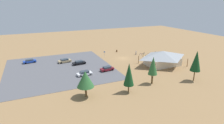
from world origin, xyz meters
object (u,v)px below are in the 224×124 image
at_px(bicycle_red_near_porch, 161,56).
at_px(visitor_by_pavilion, 136,52).
at_px(bicycle_silver_front_row, 159,54).
at_px(car_maroon_end_stall, 107,69).
at_px(car_tan_far_end, 65,61).
at_px(car_black_front_row, 79,63).
at_px(pine_midwest, 129,74).
at_px(bicycle_green_by_bin, 163,55).
at_px(bicycle_blue_back_row, 154,53).
at_px(visitor_at_bikes, 155,54).
at_px(bicycle_white_yard_front, 144,53).
at_px(bicycle_red_yard_left, 150,56).
at_px(car_blue_by_curb, 30,61).
at_px(pine_east, 85,79).
at_px(bicycle_black_edge_south, 170,54).
at_px(trash_bin, 117,51).
at_px(bicycle_purple_near_sign, 141,54).
at_px(bicycle_yellow_lone_west, 144,56).
at_px(bicycle_orange_yard_center, 149,54).
at_px(bicycle_teal_mid_cluster, 162,54).
at_px(car_white_mid_lot, 85,73).
at_px(pine_far_west, 196,61).
at_px(bicycle_silver_yard_right, 155,52).
at_px(lot_sign, 104,53).
at_px(pine_mideast, 153,66).
at_px(bike_pavilion, 163,57).

bearing_deg(bicycle_red_near_porch, visitor_by_pavilion, -47.00).
bearing_deg(bicycle_silver_front_row, car_maroon_end_stall, 17.41).
xyz_separation_m(car_tan_far_end, car_black_front_row, (-4.17, 4.32, 0.01)).
distance_m(pine_midwest, bicycle_green_by_bin, 35.76).
relative_size(bicycle_blue_back_row, visitor_at_bikes, 1.02).
height_order(bicycle_white_yard_front, car_tan_far_end, car_tan_far_end).
distance_m(bicycle_red_yard_left, car_blue_by_curb, 45.23).
xyz_separation_m(pine_east, bicycle_white_yard_front, (-32.38, -25.80, -3.96)).
relative_size(bicycle_green_by_bin, bicycle_silver_front_row, 0.84).
distance_m(bicycle_black_edge_south, car_tan_far_end, 42.14).
relative_size(trash_bin, bicycle_black_edge_south, 0.55).
bearing_deg(bicycle_purple_near_sign, bicycle_yellow_lone_west, 83.61).
distance_m(bicycle_purple_near_sign, bicycle_green_by_bin, 8.52).
xyz_separation_m(bicycle_orange_yard_center, bicycle_teal_mid_cluster, (-5.37, 1.27, -0.01)).
bearing_deg(car_white_mid_lot, bicycle_black_edge_south, -168.54).
height_order(pine_far_west, visitor_by_pavilion, pine_far_west).
relative_size(bicycle_red_near_porch, car_blue_by_curb, 0.40).
bearing_deg(trash_bin, bicycle_silver_yard_right, 149.08).
bearing_deg(bicycle_purple_near_sign, lot_sign, -15.05).
bearing_deg(bicycle_white_yard_front, car_blue_by_curb, -8.40).
bearing_deg(bicycle_teal_mid_cluster, car_maroon_end_stall, 17.27).
relative_size(pine_mideast, bicycle_silver_yard_right, 4.87).
bearing_deg(pine_midwest, trash_bin, -110.98).
height_order(lot_sign, visitor_at_bikes, lot_sign).
xyz_separation_m(bicycle_yellow_lone_west, visitor_at_bikes, (-4.14, 1.47, 0.56)).
xyz_separation_m(bicycle_white_yard_front, visitor_at_bikes, (-2.05, 4.90, 0.53)).
relative_size(bicycle_teal_mid_cluster, bicycle_silver_front_row, 0.98).
bearing_deg(visitor_at_bikes, visitor_by_pavilion, -46.37).
xyz_separation_m(trash_bin, bicycle_silver_front_row, (-13.49, 11.76, -0.06)).
bearing_deg(bicycle_red_yard_left, bicycle_green_by_bin, 164.83).
xyz_separation_m(bicycle_orange_yard_center, bicycle_black_edge_south, (-8.23, 3.14, -0.04)).
bearing_deg(bicycle_silver_yard_right, bicycle_orange_yard_center, 20.97).
relative_size(pine_midwest, car_tan_far_end, 1.56).
distance_m(pine_mideast, bicycle_white_yard_front, 29.84).
bearing_deg(visitor_at_bikes, pine_midwest, 43.00).
relative_size(bicycle_yellow_lone_west, visitor_at_bikes, 0.81).
distance_m(bicycle_white_yard_front, car_black_front_row, 28.12).
height_order(lot_sign, bicycle_red_near_porch, lot_sign).
distance_m(bicycle_blue_back_row, bicycle_teal_mid_cluster, 3.19).
bearing_deg(bicycle_green_by_bin, car_tan_far_end, -11.10).
height_order(bicycle_orange_yard_center, bicycle_silver_front_row, bicycle_silver_front_row).
bearing_deg(car_black_front_row, bicycle_blue_back_row, -178.82).
bearing_deg(bicycle_green_by_bin, bicycle_teal_mid_cluster, -121.37).
bearing_deg(car_white_mid_lot, visitor_at_bikes, -165.39).
relative_size(bicycle_purple_near_sign, bicycle_teal_mid_cluster, 0.96).
bearing_deg(bicycle_red_yard_left, bicycle_purple_near_sign, -59.14).
height_order(bicycle_white_yard_front, car_maroon_end_stall, car_maroon_end_stall).
distance_m(bike_pavilion, bicycle_blue_back_row, 14.07).
relative_size(pine_mideast, bicycle_black_edge_south, 4.51).
xyz_separation_m(bicycle_yellow_lone_west, bicycle_black_edge_south, (-11.43, 1.80, 0.01)).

